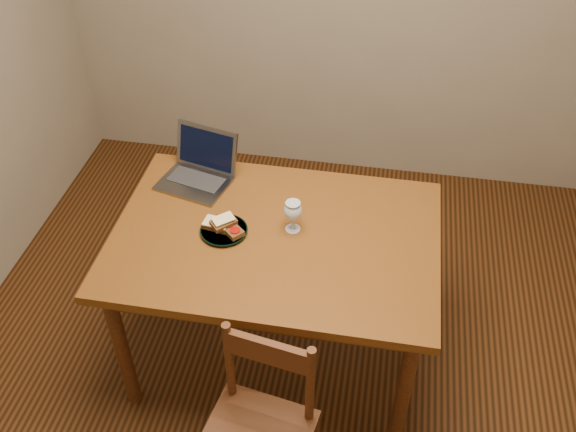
% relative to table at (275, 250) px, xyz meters
% --- Properties ---
extents(floor, '(3.20, 3.20, 0.02)m').
position_rel_table_xyz_m(floor, '(0.10, -0.08, -0.66)').
color(floor, black).
rests_on(floor, ground).
extents(table, '(1.30, 0.90, 0.74)m').
position_rel_table_xyz_m(table, '(0.00, 0.00, 0.00)').
color(table, '#4F2A0D').
rests_on(table, floor).
extents(chair, '(0.43, 0.41, 0.40)m').
position_rel_table_xyz_m(chair, '(0.06, -0.66, -0.22)').
color(chair, '#371A0B').
rests_on(chair, floor).
extents(plate, '(0.19, 0.19, 0.02)m').
position_rel_table_xyz_m(plate, '(-0.20, -0.02, 0.09)').
color(plate, black).
rests_on(plate, table).
extents(sandwich_cheese, '(0.11, 0.08, 0.03)m').
position_rel_table_xyz_m(sandwich_cheese, '(-0.24, -0.01, 0.12)').
color(sandwich_cheese, '#381E0C').
rests_on(sandwich_cheese, plate).
extents(sandwich_tomato, '(0.11, 0.11, 0.03)m').
position_rel_table_xyz_m(sandwich_tomato, '(-0.17, -0.03, 0.12)').
color(sandwich_tomato, '#381E0C').
rests_on(sandwich_tomato, plate).
extents(sandwich_top, '(0.11, 0.11, 0.03)m').
position_rel_table_xyz_m(sandwich_top, '(-0.20, -0.02, 0.14)').
color(sandwich_top, '#381E0C').
rests_on(sandwich_top, plate).
extents(milk_glass, '(0.07, 0.07, 0.14)m').
position_rel_table_xyz_m(milk_glass, '(0.06, 0.04, 0.16)').
color(milk_glass, white).
rests_on(milk_glass, table).
extents(laptop, '(0.35, 0.33, 0.21)m').
position_rel_table_xyz_m(laptop, '(-0.40, 0.31, 0.14)').
color(laptop, slate).
rests_on(laptop, table).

